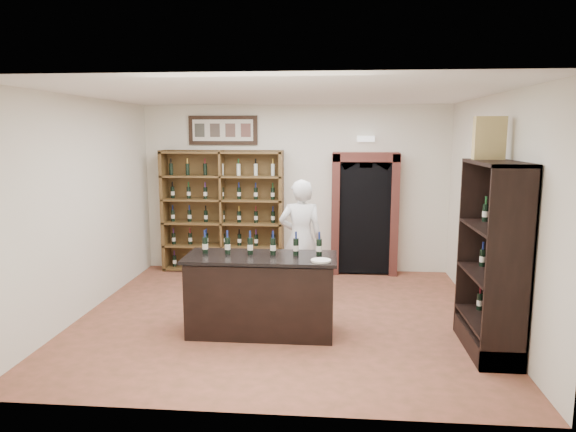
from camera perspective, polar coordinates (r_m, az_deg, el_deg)
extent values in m
plane|color=#994D3D|center=(7.23, -0.71, -11.07)|extent=(5.50, 5.50, 0.00)
plane|color=white|center=(6.79, -0.76, 13.39)|extent=(5.50, 5.50, 0.00)
cube|color=silver|center=(9.32, 0.78, 3.04)|extent=(5.50, 0.04, 3.00)
cube|color=silver|center=(7.63, -21.76, 0.98)|extent=(0.04, 5.00, 3.00)
cube|color=silver|center=(7.13, 21.84, 0.44)|extent=(0.04, 5.00, 3.00)
cube|color=brown|center=(9.53, -7.06, 0.67)|extent=(2.20, 0.02, 2.20)
cube|color=brown|center=(9.63, -13.52, 0.58)|extent=(0.06, 0.38, 2.20)
cube|color=brown|center=(9.19, -0.75, 0.43)|extent=(0.06, 0.38, 2.20)
cube|color=brown|center=(9.35, -7.29, 0.51)|extent=(0.04, 0.38, 2.20)
cube|color=brown|center=(9.57, -7.16, -5.77)|extent=(2.18, 0.38, 0.04)
cube|color=brown|center=(9.47, -7.21, -3.30)|extent=(2.18, 0.38, 0.04)
cube|color=brown|center=(9.39, -7.26, -0.77)|extent=(2.18, 0.38, 0.03)
cube|color=brown|center=(9.32, -7.32, 1.80)|extent=(2.18, 0.38, 0.04)
cube|color=brown|center=(9.28, -7.37, 4.40)|extent=(2.18, 0.38, 0.04)
cube|color=brown|center=(9.25, -7.42, 7.01)|extent=(2.18, 0.38, 0.04)
cube|color=black|center=(9.42, -7.24, 9.43)|extent=(1.25, 0.04, 0.52)
cube|color=black|center=(9.21, 8.48, 0.07)|extent=(0.97, 0.29, 2.05)
cube|color=brown|center=(9.17, 5.28, 0.22)|extent=(0.14, 0.35, 2.15)
cube|color=brown|center=(9.24, 11.68, 0.13)|extent=(0.14, 0.35, 2.15)
cube|color=brown|center=(9.09, 8.64, 6.50)|extent=(1.15, 0.35, 0.16)
cube|color=white|center=(9.18, 8.65, 8.47)|extent=(0.30, 0.10, 0.10)
cube|color=black|center=(6.53, -3.00, -8.96)|extent=(1.80, 0.70, 0.94)
cube|color=black|center=(6.39, -3.04, -4.62)|extent=(1.88, 0.78, 0.04)
cylinder|color=black|center=(6.57, -9.20, -3.22)|extent=(0.07, 0.07, 0.21)
cylinder|color=beige|center=(6.57, -9.20, -3.35)|extent=(0.07, 0.07, 0.07)
cylinder|color=navy|center=(6.54, -9.23, -1.93)|extent=(0.03, 0.03, 0.09)
cylinder|color=black|center=(6.51, -6.73, -3.28)|extent=(0.07, 0.07, 0.21)
cylinder|color=beige|center=(6.51, -6.73, -3.41)|extent=(0.07, 0.07, 0.07)
cylinder|color=navy|center=(6.48, -6.76, -1.99)|extent=(0.03, 0.03, 0.09)
cylinder|color=black|center=(6.46, -4.23, -3.35)|extent=(0.07, 0.07, 0.21)
cylinder|color=beige|center=(6.46, -4.22, -3.48)|extent=(0.07, 0.07, 0.07)
cylinder|color=navy|center=(6.42, -4.24, -2.04)|extent=(0.03, 0.03, 0.09)
cylinder|color=black|center=(6.42, -1.68, -3.40)|extent=(0.07, 0.07, 0.21)
cylinder|color=beige|center=(6.42, -1.68, -3.53)|extent=(0.07, 0.07, 0.07)
cylinder|color=navy|center=(6.39, -1.69, -2.09)|extent=(0.03, 0.03, 0.09)
cylinder|color=black|center=(6.39, 0.89, -3.45)|extent=(0.07, 0.07, 0.21)
cylinder|color=beige|center=(6.39, 0.89, -3.58)|extent=(0.07, 0.07, 0.07)
cylinder|color=navy|center=(6.36, 0.89, -2.13)|extent=(0.03, 0.03, 0.09)
cylinder|color=black|center=(6.38, 3.48, -3.49)|extent=(0.07, 0.07, 0.21)
cylinder|color=beige|center=(6.38, 3.47, -3.63)|extent=(0.07, 0.07, 0.07)
cylinder|color=navy|center=(6.35, 3.49, -2.17)|extent=(0.03, 0.03, 0.09)
cube|color=black|center=(6.35, 23.70, -4.37)|extent=(0.02, 1.20, 2.20)
cube|color=black|center=(5.75, 23.36, -5.74)|extent=(0.48, 0.04, 2.20)
cube|color=black|center=(6.82, 20.32, -3.26)|extent=(0.48, 0.04, 2.20)
cube|color=black|center=(6.13, 22.31, 5.47)|extent=(0.48, 1.20, 0.04)
cube|color=black|center=(6.57, 21.19, -12.73)|extent=(0.48, 1.20, 0.24)
cube|color=black|center=(6.49, 21.31, -10.85)|extent=(0.48, 1.16, 0.03)
cube|color=black|center=(6.33, 21.60, -6.16)|extent=(0.48, 1.16, 0.03)
cube|color=black|center=(6.21, 21.90, -1.25)|extent=(0.48, 1.16, 0.03)
imported|color=silver|center=(7.82, 1.43, -2.55)|extent=(0.69, 0.47, 1.82)
cylinder|color=beige|center=(6.12, 3.68, -4.96)|extent=(0.24, 0.24, 0.02)
cube|color=tan|center=(6.45, 21.46, 8.07)|extent=(0.36, 0.15, 0.50)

